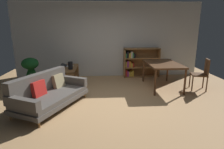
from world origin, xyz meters
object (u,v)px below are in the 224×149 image
object	(u,v)px
fabric_couch	(48,92)
media_console	(70,76)
dining_table	(163,65)
open_laptop	(68,66)
potted_floor_plant	(31,69)
dining_chair_near	(202,73)
bookshelf	(138,62)
desk_speaker	(70,66)

from	to	relation	value
fabric_couch	media_console	world-z (taller)	fabric_couch
fabric_couch	dining_table	world-z (taller)	fabric_couch
media_console	dining_table	xyz separation A→B (m)	(2.86, -0.53, 0.43)
open_laptop	dining_table	bearing A→B (deg)	-14.42
open_laptop	potted_floor_plant	bearing A→B (deg)	-153.76
media_console	dining_chair_near	world-z (taller)	dining_chair_near
potted_floor_plant	dining_chair_near	xyz separation A→B (m)	(5.08, -0.54, -0.08)
bookshelf	desk_speaker	bearing A→B (deg)	-155.10
dining_table	bookshelf	size ratio (longest dim) A/B	1.11
desk_speaker	bookshelf	distance (m)	2.60
dining_table	dining_chair_near	bearing A→B (deg)	-14.94
open_laptop	dining_table	world-z (taller)	dining_table
fabric_couch	dining_chair_near	distance (m)	4.31
media_console	bookshelf	xyz separation A→B (m)	(2.41, 0.86, 0.25)
desk_speaker	potted_floor_plant	bearing A→B (deg)	-177.90
open_laptop	desk_speaker	xyz separation A→B (m)	(0.15, -0.47, 0.09)
bookshelf	dining_chair_near	bearing A→B (deg)	-47.44
fabric_couch	media_console	xyz separation A→B (m)	(0.25, 1.76, -0.08)
dining_chair_near	bookshelf	world-z (taller)	bookshelf
fabric_couch	open_laptop	size ratio (longest dim) A/B	5.20
media_console	potted_floor_plant	xyz separation A→B (m)	(-1.13, -0.28, 0.32)
dining_table	fabric_couch	bearing A→B (deg)	-158.51
dining_chair_near	bookshelf	distance (m)	2.28
dining_table	dining_chair_near	distance (m)	1.14
desk_speaker	dining_chair_near	size ratio (longest dim) A/B	0.25
desk_speaker	potted_floor_plant	distance (m)	1.19
media_console	dining_chair_near	size ratio (longest dim) A/B	1.42
desk_speaker	dining_chair_near	distance (m)	3.94
media_console	bookshelf	world-z (taller)	bookshelf
dining_table	bookshelf	world-z (taller)	bookshelf
potted_floor_plant	fabric_couch	bearing A→B (deg)	-59.38
desk_speaker	bookshelf	world-z (taller)	bookshelf
dining_table	media_console	bearing A→B (deg)	169.53
media_console	potted_floor_plant	size ratio (longest dim) A/B	1.42
open_laptop	bookshelf	distance (m)	2.58
open_laptop	bookshelf	bearing A→B (deg)	14.04
desk_speaker	potted_floor_plant	world-z (taller)	potted_floor_plant
fabric_couch	media_console	size ratio (longest dim) A/B	1.52
media_console	open_laptop	size ratio (longest dim) A/B	3.42
open_laptop	potted_floor_plant	distance (m)	1.15
open_laptop	potted_floor_plant	size ratio (longest dim) A/B	0.42
potted_floor_plant	dining_table	bearing A→B (deg)	-3.58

